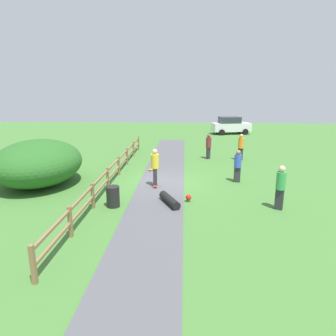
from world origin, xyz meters
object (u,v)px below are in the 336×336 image
object	(u,v)px
bystander_maroon	(209,145)
skateboard_loose	(153,169)
skater_fallen	(171,200)
parked_car_white	(231,125)
bush_large	(38,163)
trash_bin	(113,197)
skater_riding	(155,166)
bystander_orange	(241,146)
bystander_blue	(238,165)
bystander_green	(281,185)

from	to	relation	value
bystander_maroon	skateboard_loose	bearing A→B (deg)	-136.69
skater_fallen	skateboard_loose	distance (m)	5.82
skater_fallen	parked_car_white	world-z (taller)	parked_car_white
bush_large	skateboard_loose	distance (m)	6.60
trash_bin	skater_fallen	size ratio (longest dim) A/B	0.57
skateboard_loose	parked_car_white	size ratio (longest dim) A/B	0.17
skater_riding	parked_car_white	bearing A→B (deg)	71.17
bystander_orange	bush_large	bearing A→B (deg)	-151.40
skater_riding	bystander_blue	bearing A→B (deg)	13.16
trash_bin	bystander_orange	size ratio (longest dim) A/B	0.48
bystander_orange	parked_car_white	xyz separation A→B (m)	(1.19, 13.11, -0.08)
trash_bin	bystander_maroon	size ratio (longest dim) A/B	0.50
bystander_maroon	bystander_blue	bearing A→B (deg)	-78.58
trash_bin	skateboard_loose	bearing A→B (deg)	79.65
trash_bin	skater_fallen	world-z (taller)	trash_bin
skateboard_loose	bystander_blue	distance (m)	5.31
bystander_green	parked_car_white	world-z (taller)	parked_car_white
skateboard_loose	bystander_green	world-z (taller)	bystander_green
bush_large	bystander_orange	distance (m)	13.09
bystander_maroon	bystander_orange	size ratio (longest dim) A/B	0.96
trash_bin	skater_riding	size ratio (longest dim) A/B	0.46
skater_riding	skateboard_loose	world-z (taller)	skater_riding
skater_fallen	bystander_maroon	size ratio (longest dim) A/B	0.88
parked_car_white	bystander_maroon	bearing A→B (deg)	-104.94
skater_riding	bystander_green	distance (m)	6.11
bystander_blue	bystander_orange	distance (m)	5.35
bystander_green	bystander_orange	bearing A→B (deg)	90.15
trash_bin	bystander_blue	world-z (taller)	bystander_blue
bush_large	bystander_green	distance (m)	11.84
bystander_maroon	parked_car_white	bearing A→B (deg)	75.06
skater_fallen	bystander_maroon	distance (m)	9.39
trash_bin	parked_car_white	size ratio (longest dim) A/B	0.20
bush_large	bystander_blue	distance (m)	10.46
parked_car_white	skater_fallen	bearing A→B (deg)	-104.58
trash_bin	bystander_maroon	world-z (taller)	bystander_maroon
bystander_blue	bystander_green	distance (m)	3.95
skater_fallen	skateboard_loose	xyz separation A→B (m)	(-1.35, 5.66, -0.11)
bystander_maroon	bystander_orange	xyz separation A→B (m)	(2.22, -0.36, 0.04)
skater_riding	bystander_orange	xyz separation A→B (m)	(5.42, 6.26, -0.07)
bystander_green	bystander_orange	size ratio (longest dim) A/B	1.01
skateboard_loose	parked_car_white	xyz separation A→B (m)	(7.02, 16.16, 0.87)
bush_large	skater_fallen	world-z (taller)	bush_large
bush_large	bystander_maroon	size ratio (longest dim) A/B	2.87
skater_fallen	bystander_maroon	world-z (taller)	bystander_maroon
skater_fallen	bystander_maroon	xyz separation A→B (m)	(2.27, 9.07, 0.79)
skater_fallen	bystander_orange	world-z (taller)	bystander_orange
bystander_orange	bystander_maroon	bearing A→B (deg)	170.66
bush_large	skater_fallen	size ratio (longest dim) A/B	3.24
bush_large	skateboard_loose	xyz separation A→B (m)	(5.65, 3.22, -1.09)
skateboard_loose	parked_car_white	world-z (taller)	parked_car_white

